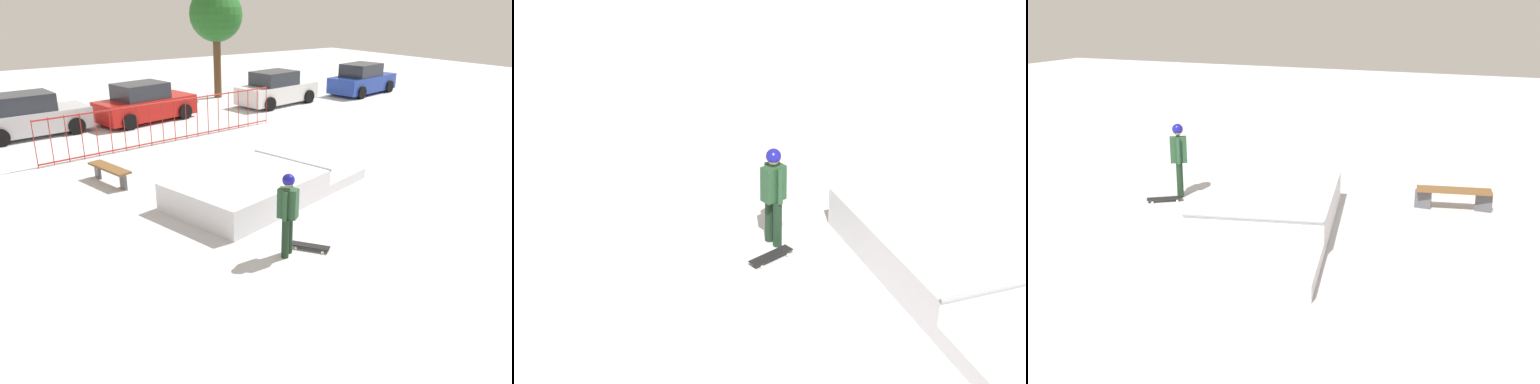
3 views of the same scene
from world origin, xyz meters
TOP-DOWN VIEW (x-y plane):
  - ground_plane at (0.00, 0.00)m, footprint 60.00×60.00m
  - skate_ramp at (-0.44, -0.06)m, footprint 5.86×3.81m
  - skater at (-1.76, -2.91)m, footprint 0.39×0.44m
  - skateboard at (-1.22, -3.00)m, footprint 0.63×0.77m

SIDE VIEW (x-z plane):
  - ground_plane at x=0.00m, z-range 0.00..0.00m
  - skateboard at x=-1.22m, z-range 0.03..0.12m
  - skate_ramp at x=-0.44m, z-range -0.05..0.69m
  - skater at x=-1.76m, z-range 0.14..1.87m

